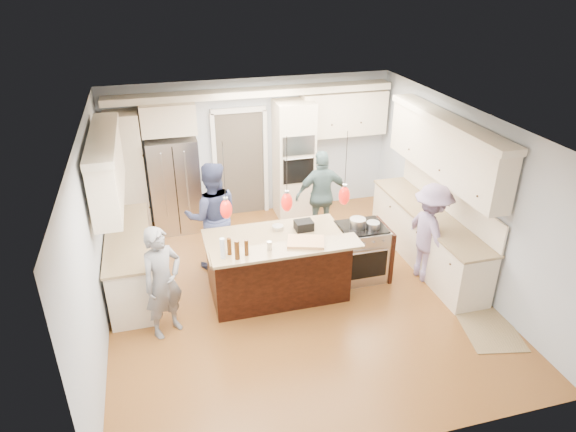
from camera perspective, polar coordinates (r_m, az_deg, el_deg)
name	(u,v)px	position (r m, az deg, el deg)	size (l,w,h in m)	color
ground_plane	(294,291)	(8.09, 0.66, -8.38)	(6.00, 6.00, 0.00)	olive
room_shell	(295,184)	(7.21, 0.73, 3.55)	(5.54, 6.04, 2.72)	#B2BCC6
refrigerator	(175,185)	(9.76, -12.43, 3.43)	(0.90, 0.70, 1.80)	#B7B7BC
oven_column	(294,160)	(10.03, 0.65, 6.25)	(0.72, 0.69, 2.30)	beige
back_upper_cabinets	(215,139)	(9.67, -8.14, 8.44)	(5.30, 0.61, 2.54)	beige
right_counter_run	(433,205)	(8.70, 15.82, 1.20)	(0.64, 3.10, 2.51)	beige
left_cabinets	(122,228)	(8.04, -17.94, -1.27)	(0.64, 2.30, 2.51)	beige
kitchen_island	(277,265)	(7.83, -1.22, -5.45)	(2.10, 1.46, 1.12)	black
island_range	(361,252)	(8.31, 8.14, -3.93)	(0.82, 0.71, 0.92)	#B7B7BC
pendant_lights	(287,202)	(6.70, -0.13, 1.57)	(1.75, 0.15, 1.03)	black
person_bar_end	(163,282)	(7.06, -13.74, -7.17)	(0.59, 0.39, 1.62)	slate
person_far_left	(212,216)	(8.38, -8.40, -0.04)	(0.90, 0.70, 1.84)	navy
person_far_right	(322,195)	(9.27, 3.80, 2.31)	(0.98, 0.41, 1.67)	slate
person_range_side	(430,233)	(8.32, 15.52, -1.83)	(1.05, 0.61, 1.63)	gray
floor_rug	(488,328)	(7.90, 21.37, -11.47)	(0.72, 1.05, 0.01)	#9A7E54
water_bottle	(223,248)	(6.76, -7.28, -3.60)	(0.07, 0.07, 0.29)	silver
beer_bottle_a	(229,246)	(6.85, -6.54, -3.38)	(0.06, 0.06, 0.24)	#43230B
beer_bottle_b	(237,250)	(6.72, -5.69, -3.77)	(0.07, 0.07, 0.27)	#43230B
beer_bottle_c	(246,248)	(6.81, -4.64, -3.52)	(0.06, 0.06, 0.23)	#43230B
drink_can	(269,246)	(6.93, -2.07, -3.32)	(0.07, 0.07, 0.13)	#B7B7BC
cutting_board	(306,242)	(7.12, 1.99, -2.88)	(0.51, 0.36, 0.04)	tan
pot_large	(358,223)	(8.00, 7.74, -0.78)	(0.25, 0.25, 0.15)	#B7B7BC
pot_small	(373,225)	(8.02, 9.42, -1.02)	(0.21, 0.21, 0.10)	#B7B7BC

